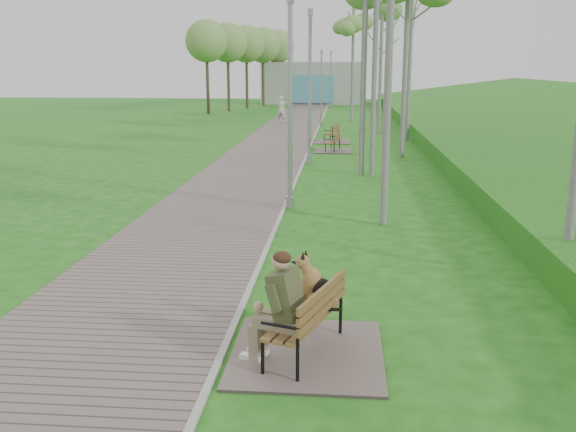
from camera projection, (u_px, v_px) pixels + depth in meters
The scene contains 15 objects.
ground at pixel (272, 237), 14.22m from camera, with size 120.00×120.00×0.00m, color #1B5A13.
walkway at pixel (284, 134), 35.21m from camera, with size 3.50×67.00×0.04m, color #74645E.
kerb at pixel (316, 134), 35.06m from camera, with size 0.10×67.00×0.05m, color #999993.
embankment at pixel (550, 140), 32.60m from camera, with size 14.00×70.00×1.60m, color #409528.
building_north at pixel (314, 83), 63.31m from camera, with size 10.00×5.20×4.00m.
bench_main at pixel (300, 321), 8.28m from camera, with size 1.98×2.20×1.73m.
bench_second at pixel (333, 147), 28.26m from camera, with size 1.64×1.82×1.01m.
bench_third at pixel (331, 138), 31.63m from camera, with size 1.76×1.96×1.08m.
lamp_post_near at pixel (290, 111), 16.47m from camera, with size 0.21×0.21×5.46m.
lamp_post_second at pixel (310, 94), 24.05m from camera, with size 0.22×0.22×5.72m.
lamp_post_third at pixel (321, 91), 39.84m from camera, with size 0.18×0.18×4.63m.
lamp_post_far at pixel (331, 81), 56.91m from camera, with size 0.19×0.19×4.91m.
pedestrian_near at pixel (281, 109), 42.35m from camera, with size 0.64×0.42×1.75m, color beige.
birch_mid_c at pixel (382, 12), 34.31m from camera, with size 2.47×2.47×8.29m.
birch_far_b at pixel (354, 18), 41.55m from camera, with size 2.47×2.47×8.54m.
Camera 1 is at (1.54, -13.65, 3.71)m, focal length 40.00 mm.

